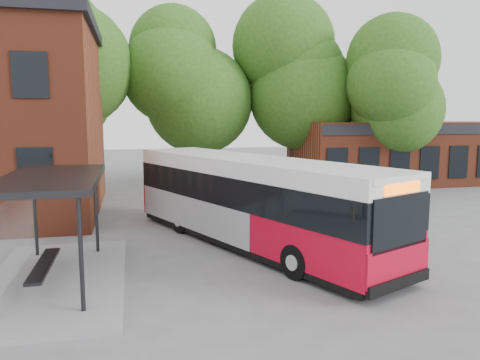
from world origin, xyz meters
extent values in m
plane|color=#5F5E61|center=(0.00, 0.00, 0.00)|extent=(100.00, 100.00, 0.00)
imported|color=black|center=(7.39, 10.98, 0.45)|extent=(1.80, 1.20, 0.90)
imported|color=black|center=(7.72, 10.11, 0.52)|extent=(1.81, 0.96, 1.05)
imported|color=#551504|center=(8.60, 9.38, 0.44)|extent=(1.77, 1.06, 0.88)
imported|color=#40372F|center=(8.58, 9.66, 0.46)|extent=(1.58, 1.00, 0.92)
imported|color=#400307|center=(8.94, 10.89, 0.46)|extent=(1.87, 1.16, 0.93)
imported|color=#201F2B|center=(10.58, 10.00, 0.47)|extent=(1.61, 0.60, 0.95)
imported|color=black|center=(10.86, 9.29, 0.49)|extent=(1.96, 1.28, 0.97)
imported|color=#08204A|center=(11.13, 9.96, 0.54)|extent=(1.85, 1.13, 1.07)
camera|label=1|loc=(-2.45, -13.73, 4.39)|focal=35.00mm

